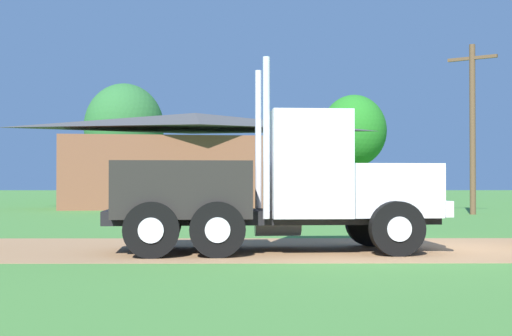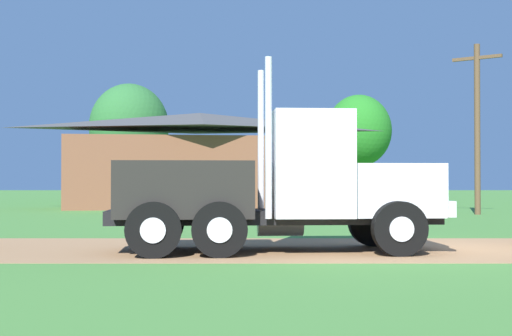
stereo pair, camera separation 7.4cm
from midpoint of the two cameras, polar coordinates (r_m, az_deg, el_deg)
The scene contains 7 objects.
ground_plane at distance 16.89m, azimuth 14.34°, elevation -5.92°, with size 200.00×200.00×0.00m, color #447B33.
dirt_track at distance 16.89m, azimuth 14.34°, elevation -5.91°, with size 120.00×5.81×0.01m, color #9C724B.
truck_foreground_white at distance 15.65m, azimuth 1.33°, elevation -1.53°, with size 7.02×3.05×3.89m.
shed_building at distance 40.38m, azimuth -4.68°, elevation 0.43°, with size 15.11×7.23×5.10m.
utility_pole_near at distance 34.18m, azimuth 15.98°, elevation 3.24°, with size 1.85×1.43×7.41m.
tree_left at distance 53.59m, azimuth -9.97°, elevation 3.06°, with size 5.53×5.53×8.27m.
tree_mid at distance 54.49m, azimuth 7.36°, elevation 2.79°, with size 4.67×4.67×7.62m.
Camera 1 is at (-4.33, -16.27, 1.47)m, focal length 52.95 mm.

